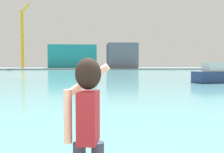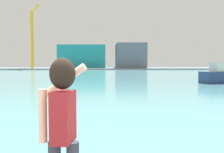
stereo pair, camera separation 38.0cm
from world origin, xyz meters
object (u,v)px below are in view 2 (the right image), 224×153
object	(u,v)px
person_photographer	(62,120)
port_crane	(33,33)
warehouse_left	(82,57)
warehouse_right	(130,56)

from	to	relation	value
person_photographer	port_crane	size ratio (longest dim) A/B	0.09
person_photographer	port_crane	bearing A→B (deg)	24.98
port_crane	warehouse_left	bearing A→B (deg)	20.85
warehouse_left	port_crane	xyz separation A→B (m)	(-16.46, -6.27, 8.04)
warehouse_left	warehouse_right	size ratio (longest dim) A/B	1.24
person_photographer	port_crane	world-z (taller)	port_crane
warehouse_left	warehouse_right	xyz separation A→B (m)	(17.65, -1.55, 0.26)
warehouse_right	warehouse_left	bearing A→B (deg)	174.99
warehouse_right	person_photographer	bearing A→B (deg)	-96.39
port_crane	person_photographer	bearing A→B (deg)	-74.64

